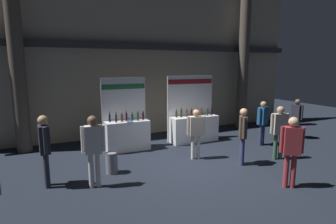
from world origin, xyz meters
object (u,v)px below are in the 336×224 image
Objects in this scene: visitor_4 at (297,115)px; visitor_5 at (279,128)px; exhibitor_booth_0 at (127,132)px; visitor_2 at (196,129)px; visitor_1 at (93,145)px; visitor_8 at (263,119)px; visitor_3 at (292,146)px; visitor_6 at (243,132)px; trash_bin at (112,163)px; visitor_7 at (45,144)px; exhibitor_booth_1 at (193,126)px.

visitor_5 is at bearing 117.37° from visitor_4.
visitor_2 is at bearing -46.75° from exhibitor_booth_0.
visitor_1 is 1.08× the size of visitor_8.
visitor_8 is at bearing -91.23° from visitor_3.
exhibitor_booth_0 reaches higher than visitor_5.
visitor_3 is 1.03× the size of visitor_5.
visitor_8 is (2.03, 1.34, -0.01)m from visitor_6.
visitor_1 is at bearing 9.66° from visitor_5.
trash_bin is at bearing -123.42° from visitor_1.
visitor_6 is (-3.98, -1.50, 0.04)m from visitor_4.
visitor_6 reaches higher than trash_bin.
visitor_8 reaches higher than trash_bin.
visitor_7 is (-5.37, 0.76, 0.08)m from visitor_6.
exhibitor_booth_0 is at bearing 76.04° from visitor_6.
exhibitor_booth_0 is 2.68m from exhibitor_booth_1.
visitor_7 reaches higher than visitor_1.
trash_bin is at bearing -117.37° from exhibitor_booth_0.
visitor_1 is at bearing 7.20° from visitor_3.
visitor_7 is at bearing -165.29° from visitor_2.
visitor_5 is (4.10, -2.94, 0.39)m from exhibitor_booth_0.
visitor_8 is (2.09, -1.50, 0.37)m from exhibitor_booth_1.
visitor_8 is at bearing -17.65° from exhibitor_booth_0.
visitor_3 is (0.08, -4.58, 0.42)m from exhibitor_booth_1.
exhibitor_booth_1 reaches higher than visitor_2.
exhibitor_booth_1 is 1.60× the size of visitor_2.
visitor_4 is (7.70, 0.54, 0.67)m from trash_bin.
visitor_1 is (-4.25, -2.60, 0.44)m from exhibitor_booth_1.
visitor_2 is 3.06m from visitor_8.
visitor_5 is 0.99× the size of visitor_6.
exhibitor_booth_1 is 4.60m from visitor_3.
visitor_3 is at bearing -119.17° from visitor_7.
visitor_2 is 0.99× the size of visitor_4.
visitor_3 is at bearing 125.46° from visitor_4.
visitor_7 is (-1.07, 0.52, 0.01)m from visitor_1.
visitor_3 is at bearing -58.22° from visitor_2.
visitor_2 is 0.93× the size of visitor_6.
visitor_1 is 8.38m from visitor_4.
visitor_7 is at bearing 7.00° from visitor_3.
exhibitor_booth_1 is at bearing -51.13° from visitor_5.
exhibitor_booth_0 is at bearing 179.70° from exhibitor_booth_1.
exhibitor_booth_1 is at bearing 67.72° from visitor_4.
exhibitor_booth_0 is 5.02m from visitor_8.
visitor_7 is at bearing 114.18° from visitor_6.
visitor_3 is at bearing 161.21° from visitor_1.
visitor_2 is at bearing -37.64° from visitor_3.
visitor_5 is (5.09, -1.04, 0.74)m from trash_bin.
visitor_5 is at bearing -97.14° from visitor_3.
visitor_3 reaches higher than visitor_5.
exhibitor_booth_1 reaches higher than trash_bin.
visitor_5 is at bearing -11.57° from trash_bin.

